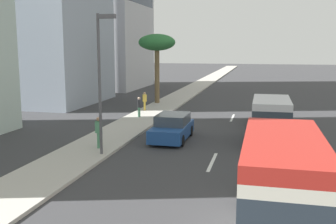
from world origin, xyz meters
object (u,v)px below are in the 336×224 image
pedestrian_near_lamp (99,131)px  pedestrian_by_tree (145,100)px  pedestrian_mid_block (139,106)px  street_lamp (101,69)px  palm_tree (157,44)px  minibus_lead (282,181)px  car_second (172,128)px  van_fourth (271,118)px  car_third (267,113)px

pedestrian_near_lamp → pedestrian_by_tree: (12.81, 1.34, -0.06)m
pedestrian_near_lamp → pedestrian_by_tree: bearing=110.9°
pedestrian_near_lamp → pedestrian_mid_block: (9.64, 0.82, -0.08)m
street_lamp → palm_tree: bearing=6.8°
pedestrian_by_tree → street_lamp: 14.47m
pedestrian_near_lamp → palm_tree: palm_tree is taller
minibus_lead → pedestrian_by_tree: size_ratio=3.98×
minibus_lead → pedestrian_near_lamp: 11.86m
minibus_lead → pedestrian_by_tree: bearing=27.0°
pedestrian_near_lamp → street_lamp: size_ratio=0.24×
car_second → palm_tree: bearing=-161.5°
van_fourth → palm_tree: (13.72, 10.46, 4.29)m
pedestrian_by_tree → street_lamp: size_ratio=0.23×
car_second → pedestrian_mid_block: pedestrian_mid_block is taller
van_fourth → pedestrian_near_lamp: van_fourth is taller
minibus_lead → car_second: size_ratio=1.42×
car_second → van_fourth: van_fourth is taller
car_third → pedestrian_mid_block: size_ratio=2.71×
palm_tree → van_fourth: bearing=-142.7°
pedestrian_by_tree → van_fourth: bearing=108.5°
car_second → pedestrian_by_tree: bearing=-154.1°
car_second → car_third: (6.70, -5.52, 0.02)m
pedestrian_mid_block → pedestrian_by_tree: pedestrian_by_tree is taller
pedestrian_near_lamp → pedestrian_by_tree: size_ratio=1.07×
palm_tree → street_lamp: size_ratio=0.95×
car_third → palm_tree: 13.69m
minibus_lead → car_third: size_ratio=1.49×
van_fourth → minibus_lead: bearing=-179.3°
van_fourth → pedestrian_mid_block: 11.34m
van_fourth → palm_tree: palm_tree is taller
car_third → pedestrian_mid_block: pedestrian_mid_block is taller
car_third → street_lamp: 14.25m
car_second → van_fourth: bearing=94.9°
pedestrian_near_lamp → van_fourth: bearing=38.3°
van_fourth → pedestrian_mid_block: (5.77, 9.75, -0.48)m
minibus_lead → pedestrian_near_lamp: bearing=50.0°
van_fourth → car_second: bearing=94.9°
minibus_lead → palm_tree: size_ratio=0.95×
pedestrian_near_lamp → car_third: bearing=63.9°
car_second → pedestrian_by_tree: size_ratio=2.81×
minibus_lead → street_lamp: (6.51, 8.37, 2.81)m
van_fourth → street_lamp: size_ratio=0.67×
car_second → pedestrian_by_tree: 10.49m
pedestrian_mid_block → palm_tree: (7.95, 0.71, 4.77)m
palm_tree → pedestrian_mid_block: bearing=-174.9°
minibus_lead → pedestrian_by_tree: 22.93m
minibus_lead → pedestrian_near_lamp: minibus_lead is taller
pedestrian_mid_block → pedestrian_by_tree: (3.17, 0.52, 0.02)m
minibus_lead → van_fourth: bearing=0.7°
minibus_lead → street_lamp: 10.97m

